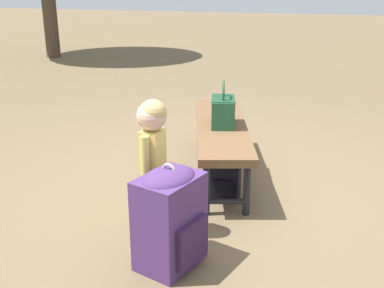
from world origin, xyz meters
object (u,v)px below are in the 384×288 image
Objects in this scene: child_standing at (153,147)px; backpack_large at (170,215)px; park_bench at (221,131)px; handbag at (223,110)px; backpack_small at (225,176)px.

child_standing is 0.45m from backpack_large.
child_standing is (1.07, -0.19, 0.21)m from park_bench.
handbag is at bearing 31.85° from park_bench.
park_bench is 1.35m from backpack_large.
handbag is 1.00× the size of backpack_small.
handbag reaches higher than backpack_large.
child_standing is at bearing -144.57° from backpack_large.
park_bench is at bearing -148.15° from handbag.
backpack_large reaches higher than backpack_small.
backpack_large is at bearing -7.16° from backpack_small.
handbag is at bearing 179.88° from backpack_large.
handbag is (0.03, 0.02, 0.18)m from park_bench.
park_bench is 2.62× the size of backpack_large.
child_standing is at bearing -11.21° from handbag.
backpack_large is (0.29, 0.20, -0.29)m from child_standing.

